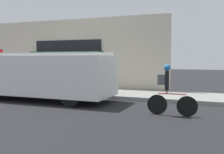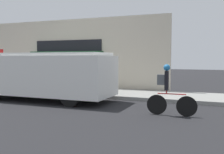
{
  "view_description": "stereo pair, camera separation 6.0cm",
  "coord_description": "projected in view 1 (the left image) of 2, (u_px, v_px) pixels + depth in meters",
  "views": [
    {
      "loc": [
        8.84,
        -11.53,
        2.0
      ],
      "look_at": [
        4.33,
        -0.2,
        1.1
      ],
      "focal_mm": 42.0,
      "sensor_mm": 36.0,
      "label": 1
    },
    {
      "loc": [
        8.9,
        -11.51,
        2.0
      ],
      "look_at": [
        4.33,
        -0.2,
        1.1
      ],
      "focal_mm": 42.0,
      "sensor_mm": 36.0,
      "label": 2
    }
  ],
  "objects": [
    {
      "name": "sidewalk",
      "position": [
        54.0,
        90.0,
        15.44
      ],
      "size": [
        28.0,
        2.91,
        0.18
      ],
      "color": "gray",
      "rests_on": "ground_plane"
    },
    {
      "name": "school_bus",
      "position": [
        47.0,
        76.0,
        12.15
      ],
      "size": [
        6.97,
        2.74,
        2.22
      ],
      "rotation": [
        0.0,
        0.0,
        0.01
      ],
      "color": "white",
      "rests_on": "ground_plane"
    },
    {
      "name": "storefront",
      "position": [
        69.0,
        54.0,
        16.81
      ],
      "size": [
        12.98,
        0.79,
        4.42
      ],
      "color": "beige",
      "rests_on": "ground_plane"
    },
    {
      "name": "trash_bin",
      "position": [
        63.0,
        81.0,
        15.54
      ],
      "size": [
        0.64,
        0.64,
        0.87
      ],
      "color": "slate",
      "rests_on": "sidewalk"
    },
    {
      "name": "cyclist",
      "position": [
        169.0,
        91.0,
        9.06
      ],
      "size": [
        1.72,
        0.23,
        1.78
      ],
      "rotation": [
        0.0,
        0.0,
        0.03
      ],
      "color": "black",
      "rests_on": "ground_plane"
    },
    {
      "name": "ground_plane",
      "position": [
        39.0,
        95.0,
        14.09
      ],
      "size": [
        70.0,
        70.0,
        0.0
      ],
      "primitive_type": "plane",
      "color": "#232326"
    }
  ]
}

